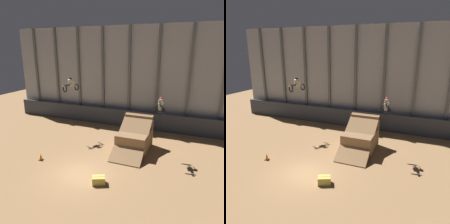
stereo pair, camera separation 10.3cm
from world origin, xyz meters
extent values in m
plane|color=#9E754C|center=(0.00, 0.00, 0.00)|extent=(60.00, 60.00, 0.00)
cube|color=#A3A8B2|center=(0.00, 12.26, 5.88)|extent=(32.00, 0.12, 11.76)
cube|color=slate|center=(-13.51, 12.06, 5.88)|extent=(0.28, 0.28, 11.76)
cube|color=slate|center=(-10.13, 12.06, 5.88)|extent=(0.28, 0.28, 11.76)
cube|color=slate|center=(-6.76, 12.06, 5.88)|extent=(0.28, 0.28, 11.76)
cube|color=slate|center=(-3.38, 12.06, 5.88)|extent=(0.28, 0.28, 11.76)
cube|color=slate|center=(0.00, 12.06, 5.88)|extent=(0.28, 0.28, 11.76)
cube|color=slate|center=(3.38, 12.06, 5.88)|extent=(0.28, 0.28, 11.76)
cube|color=slate|center=(6.76, 12.06, 5.88)|extent=(0.28, 0.28, 11.76)
cube|color=#383D47|center=(0.00, 11.27, 1.04)|extent=(31.36, 0.20, 2.09)
cube|color=#966F48|center=(2.66, 5.62, 0.89)|extent=(2.71, 3.38, 1.79)
cube|color=olive|center=(2.66, 7.06, 1.49)|extent=(2.77, 0.50, 2.98)
cube|color=#9E754C|center=(2.66, 4.90, 1.49)|extent=(2.77, 4.93, 3.15)
torus|color=black|center=(-4.12, 6.92, 5.32)|extent=(0.71, 0.40, 0.73)
torus|color=black|center=(-4.69, 5.64, 5.30)|extent=(0.71, 0.40, 0.73)
cube|color=#B7B7BC|center=(-4.43, 6.23, 5.43)|extent=(0.38, 0.55, 0.28)
cube|color=yellow|center=(-4.36, 6.38, 5.63)|extent=(0.36, 0.49, 0.24)
cube|color=black|center=(-4.52, 6.02, 5.65)|extent=(0.37, 0.58, 0.12)
cube|color=yellow|center=(-4.73, 5.54, 5.56)|extent=(0.27, 0.39, 0.06)
cylinder|color=#B7B7BC|center=(-4.20, 6.75, 5.56)|extent=(0.15, 0.25, 0.53)
cylinder|color=black|center=(-4.21, 6.71, 5.79)|extent=(0.62, 0.31, 0.04)
cube|color=silver|center=(-4.44, 6.20, 5.93)|extent=(0.39, 0.41, 0.53)
sphere|color=black|center=(-4.40, 6.29, 6.25)|extent=(0.34, 0.35, 0.26)
cylinder|color=silver|center=(-4.53, 6.30, 5.67)|extent=(0.27, 0.42, 0.33)
cylinder|color=silver|center=(-4.31, 6.21, 5.67)|extent=(0.27, 0.42, 0.33)
cylinder|color=silver|center=(-4.49, 6.48, 5.95)|extent=(0.28, 0.51, 0.25)
cylinder|color=silver|center=(-4.20, 6.35, 5.95)|extent=(0.28, 0.51, 0.25)
torus|color=black|center=(4.93, 5.49, 4.06)|extent=(0.75, 0.41, 0.72)
torus|color=black|center=(5.01, 4.19, 4.56)|extent=(0.75, 0.41, 0.72)
cube|color=#B7B7BC|center=(4.97, 4.84, 4.44)|extent=(0.22, 0.60, 0.45)
cube|color=yellow|center=(4.95, 5.07, 4.57)|extent=(0.23, 0.51, 0.38)
cube|color=black|center=(4.98, 4.70, 4.73)|extent=(0.19, 0.57, 0.31)
cube|color=yellow|center=(5.01, 4.19, 4.84)|extent=(0.16, 0.37, 0.19)
cylinder|color=#B7B7BC|center=(4.93, 5.41, 4.35)|extent=(0.08, 0.42, 0.44)
cylinder|color=black|center=(4.93, 5.46, 4.59)|extent=(0.62, 0.31, 0.04)
cube|color=silver|center=(4.96, 4.99, 4.92)|extent=(0.29, 0.22, 0.51)
sphere|color=red|center=(4.95, 5.19, 5.18)|extent=(0.28, 0.35, 0.34)
cylinder|color=silver|center=(4.84, 4.94, 4.65)|extent=(0.13, 0.33, 0.41)
cylinder|color=silver|center=(5.08, 4.96, 4.65)|extent=(0.13, 0.33, 0.41)
cylinder|color=silver|center=(4.79, 5.21, 4.85)|extent=(0.11, 0.45, 0.40)
cylinder|color=silver|center=(5.10, 5.23, 4.85)|extent=(0.11, 0.45, 0.40)
cube|color=black|center=(-4.13, 0.64, 0.01)|extent=(0.36, 0.36, 0.03)
cone|color=orange|center=(-4.13, 0.64, 0.31)|extent=(0.28, 0.28, 0.55)
cube|color=#CCB751|center=(1.91, -0.62, 0.28)|extent=(1.07, 0.93, 0.56)
cube|color=#996623|center=(1.91, -0.62, 0.28)|extent=(0.84, 0.42, 0.57)
camera|label=1|loc=(7.77, -12.66, 9.16)|focal=35.00mm
camera|label=2|loc=(7.86, -12.62, 9.16)|focal=35.00mm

